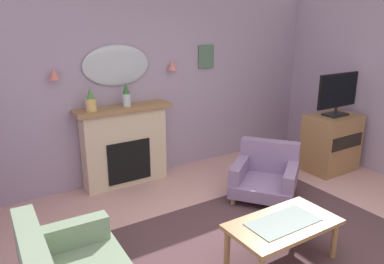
{
  "coord_description": "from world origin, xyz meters",
  "views": [
    {
      "loc": [
        -2.5,
        -2.24,
        2.33
      ],
      "look_at": [
        -0.13,
        1.5,
        0.97
      ],
      "focal_mm": 34.79,
      "sensor_mm": 36.0,
      "label": 1
    }
  ],
  "objects_px": {
    "framed_picture": "(206,57)",
    "mantel_vase_right": "(126,95)",
    "armchair_beside_couch": "(266,174)",
    "coffee_table": "(283,227)",
    "mantel_vase_centre": "(91,101)",
    "wall_sconce_right": "(172,65)",
    "tv_flatscreen": "(338,93)",
    "tv_cabinet": "(331,143)",
    "wall_mirror": "(117,65)",
    "wall_sconce_left": "(54,74)",
    "fireplace": "(125,146)"
  },
  "relations": [
    {
      "from": "wall_sconce_left",
      "to": "framed_picture",
      "type": "relative_size",
      "value": 0.39
    },
    {
      "from": "wall_sconce_right",
      "to": "armchair_beside_couch",
      "type": "xyz_separation_m",
      "value": [
        0.6,
        -1.47,
        -1.35
      ]
    },
    {
      "from": "wall_sconce_right",
      "to": "coffee_table",
      "type": "distance_m",
      "value": 2.96
    },
    {
      "from": "wall_mirror",
      "to": "tv_cabinet",
      "type": "relative_size",
      "value": 1.07
    },
    {
      "from": "fireplace",
      "to": "tv_cabinet",
      "type": "distance_m",
      "value": 3.21
    },
    {
      "from": "wall_mirror",
      "to": "coffee_table",
      "type": "bearing_deg",
      "value": -78.19
    },
    {
      "from": "wall_sconce_left",
      "to": "framed_picture",
      "type": "distance_m",
      "value": 2.35
    },
    {
      "from": "armchair_beside_couch",
      "to": "tv_cabinet",
      "type": "relative_size",
      "value": 1.26
    },
    {
      "from": "armchair_beside_couch",
      "to": "tv_flatscreen",
      "type": "xyz_separation_m",
      "value": [
        1.5,
        0.11,
        0.94
      ]
    },
    {
      "from": "wall_sconce_right",
      "to": "framed_picture",
      "type": "distance_m",
      "value": 0.66
    },
    {
      "from": "wall_sconce_left",
      "to": "mantel_vase_right",
      "type": "bearing_deg",
      "value": -7.59
    },
    {
      "from": "wall_sconce_left",
      "to": "armchair_beside_couch",
      "type": "xyz_separation_m",
      "value": [
        2.3,
        -1.47,
        -1.35
      ]
    },
    {
      "from": "mantel_vase_centre",
      "to": "wall_sconce_right",
      "type": "height_order",
      "value": "wall_sconce_right"
    },
    {
      "from": "mantel_vase_right",
      "to": "wall_sconce_right",
      "type": "distance_m",
      "value": 0.88
    },
    {
      "from": "mantel_vase_centre",
      "to": "framed_picture",
      "type": "bearing_deg",
      "value": 5.27
    },
    {
      "from": "coffee_table",
      "to": "tv_flatscreen",
      "type": "relative_size",
      "value": 1.31
    },
    {
      "from": "wall_sconce_right",
      "to": "tv_cabinet",
      "type": "height_order",
      "value": "wall_sconce_right"
    },
    {
      "from": "fireplace",
      "to": "wall_mirror",
      "type": "xyz_separation_m",
      "value": [
        -0.0,
        0.14,
        1.14
      ]
    },
    {
      "from": "fireplace",
      "to": "armchair_beside_couch",
      "type": "distance_m",
      "value": 2.02
    },
    {
      "from": "framed_picture",
      "to": "mantel_vase_right",
      "type": "bearing_deg",
      "value": -172.92
    },
    {
      "from": "mantel_vase_right",
      "to": "wall_sconce_right",
      "type": "xyz_separation_m",
      "value": [
        0.8,
        0.12,
        0.34
      ]
    },
    {
      "from": "coffee_table",
      "to": "mantel_vase_centre",
      "type": "bearing_deg",
      "value": 111.84
    },
    {
      "from": "fireplace",
      "to": "framed_picture",
      "type": "distance_m",
      "value": 1.91
    },
    {
      "from": "wall_sconce_right",
      "to": "wall_sconce_left",
      "type": "bearing_deg",
      "value": 180.0
    },
    {
      "from": "wall_sconce_left",
      "to": "wall_sconce_right",
      "type": "bearing_deg",
      "value": 0.0
    },
    {
      "from": "mantel_vase_centre",
      "to": "mantel_vase_right",
      "type": "relative_size",
      "value": 0.96
    },
    {
      "from": "mantel_vase_centre",
      "to": "wall_mirror",
      "type": "xyz_separation_m",
      "value": [
        0.45,
        0.17,
        0.41
      ]
    },
    {
      "from": "wall_sconce_left",
      "to": "mantel_vase_centre",
      "type": "bearing_deg",
      "value": -16.7
    },
    {
      "from": "wall_mirror",
      "to": "tv_flatscreen",
      "type": "relative_size",
      "value": 1.14
    },
    {
      "from": "wall_sconce_right",
      "to": "coffee_table",
      "type": "height_order",
      "value": "wall_sconce_right"
    },
    {
      "from": "mantel_vase_centre",
      "to": "framed_picture",
      "type": "xyz_separation_m",
      "value": [
        1.95,
        0.18,
        0.45
      ]
    },
    {
      "from": "coffee_table",
      "to": "framed_picture",
      "type": "bearing_deg",
      "value": 70.98
    },
    {
      "from": "mantel_vase_right",
      "to": "tv_flatscreen",
      "type": "height_order",
      "value": "tv_flatscreen"
    },
    {
      "from": "fireplace",
      "to": "wall_sconce_left",
      "type": "height_order",
      "value": "wall_sconce_left"
    },
    {
      "from": "tv_cabinet",
      "to": "tv_flatscreen",
      "type": "distance_m",
      "value": 0.8
    },
    {
      "from": "armchair_beside_couch",
      "to": "tv_cabinet",
      "type": "height_order",
      "value": "tv_cabinet"
    },
    {
      "from": "wall_mirror",
      "to": "tv_flatscreen",
      "type": "xyz_separation_m",
      "value": [
        2.95,
        -1.41,
        -0.46
      ]
    },
    {
      "from": "wall_sconce_left",
      "to": "tv_flatscreen",
      "type": "relative_size",
      "value": 0.17
    },
    {
      "from": "mantel_vase_centre",
      "to": "mantel_vase_right",
      "type": "distance_m",
      "value": 0.5
    },
    {
      "from": "framed_picture",
      "to": "armchair_beside_couch",
      "type": "distance_m",
      "value": 2.11
    },
    {
      "from": "armchair_beside_couch",
      "to": "mantel_vase_right",
      "type": "bearing_deg",
      "value": 136.08
    },
    {
      "from": "fireplace",
      "to": "tv_flatscreen",
      "type": "xyz_separation_m",
      "value": [
        2.95,
        -1.27,
        0.68
      ]
    },
    {
      "from": "coffee_table",
      "to": "tv_flatscreen",
      "type": "bearing_deg",
      "value": 28.39
    },
    {
      "from": "tv_cabinet",
      "to": "framed_picture",
      "type": "bearing_deg",
      "value": 135.9
    },
    {
      "from": "armchair_beside_couch",
      "to": "tv_flatscreen",
      "type": "height_order",
      "value": "tv_flatscreen"
    },
    {
      "from": "wall_mirror",
      "to": "tv_cabinet",
      "type": "xyz_separation_m",
      "value": [
        2.95,
        -1.39,
        -1.26
      ]
    },
    {
      "from": "tv_cabinet",
      "to": "wall_mirror",
      "type": "bearing_deg",
      "value": 154.7
    },
    {
      "from": "wall_sconce_right",
      "to": "tv_flatscreen",
      "type": "relative_size",
      "value": 0.17
    },
    {
      "from": "fireplace",
      "to": "mantel_vase_centre",
      "type": "height_order",
      "value": "mantel_vase_centre"
    },
    {
      "from": "tv_flatscreen",
      "to": "wall_sconce_left",
      "type": "bearing_deg",
      "value": 160.24
    }
  ]
}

